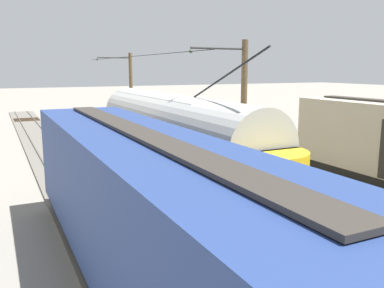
{
  "coord_description": "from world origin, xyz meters",
  "views": [
    {
      "loc": [
        9.63,
        15.71,
        5.46
      ],
      "look_at": [
        2.05,
        0.16,
        2.24
      ],
      "focal_mm": 38.01,
      "sensor_mm": 36.0,
      "label": 1
    }
  ],
  "objects_px": {
    "vintage_streetcar": "(173,138)",
    "switch_stand": "(254,131)",
    "catenary_pole_foreground": "(130,93)",
    "catenary_pole_mid_near": "(242,113)",
    "coach_adjacent": "(141,207)"
  },
  "relations": [
    {
      "from": "switch_stand",
      "to": "vintage_streetcar",
      "type": "bearing_deg",
      "value": 39.04
    },
    {
      "from": "switch_stand",
      "to": "catenary_pole_mid_near",
      "type": "bearing_deg",
      "value": 52.72
    },
    {
      "from": "catenary_pole_mid_near",
      "to": "catenary_pole_foreground",
      "type": "bearing_deg",
      "value": -90.0
    },
    {
      "from": "vintage_streetcar",
      "to": "catenary_pole_mid_near",
      "type": "relative_size",
      "value": 2.55
    },
    {
      "from": "catenary_pole_mid_near",
      "to": "coach_adjacent",
      "type": "bearing_deg",
      "value": 42.39
    },
    {
      "from": "catenary_pole_foreground",
      "to": "catenary_pole_mid_near",
      "type": "bearing_deg",
      "value": 90.0
    },
    {
      "from": "vintage_streetcar",
      "to": "catenary_pole_mid_near",
      "type": "xyz_separation_m",
      "value": [
        -2.56,
        1.88,
        1.25
      ]
    },
    {
      "from": "vintage_streetcar",
      "to": "coach_adjacent",
      "type": "distance_m",
      "value": 9.35
    },
    {
      "from": "vintage_streetcar",
      "to": "switch_stand",
      "type": "relative_size",
      "value": 13.82
    },
    {
      "from": "coach_adjacent",
      "to": "switch_stand",
      "type": "distance_m",
      "value": 22.37
    },
    {
      "from": "vintage_streetcar",
      "to": "switch_stand",
      "type": "bearing_deg",
      "value": -140.96
    },
    {
      "from": "vintage_streetcar",
      "to": "coach_adjacent",
      "type": "height_order",
      "value": "vintage_streetcar"
    },
    {
      "from": "vintage_streetcar",
      "to": "switch_stand",
      "type": "distance_m",
      "value": 13.49
    },
    {
      "from": "coach_adjacent",
      "to": "catenary_pole_foreground",
      "type": "bearing_deg",
      "value": -106.95
    },
    {
      "from": "switch_stand",
      "to": "coach_adjacent",
      "type": "bearing_deg",
      "value": 48.37
    }
  ]
}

